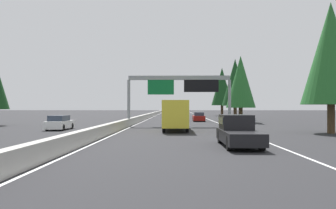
# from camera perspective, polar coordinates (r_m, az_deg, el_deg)

# --- Properties ---
(ground_plane) EXTENTS (320.00, 320.00, 0.00)m
(ground_plane) POSITION_cam_1_polar(r_m,az_deg,el_deg) (62.53, -3.68, -2.53)
(ground_plane) COLOR #262628
(median_barrier) EXTENTS (180.00, 0.56, 0.90)m
(median_barrier) POSITION_cam_1_polar(r_m,az_deg,el_deg) (82.47, -2.66, -1.69)
(median_barrier) COLOR #ADAAA3
(median_barrier) RESTS_ON ground
(shoulder_stripe_right) EXTENTS (160.00, 0.16, 0.01)m
(shoulder_stripe_right) POSITION_cam_1_polar(r_m,az_deg,el_deg) (72.53, 6.13, -2.22)
(shoulder_stripe_right) COLOR silver
(shoulder_stripe_right) RESTS_ON ground
(shoulder_stripe_median) EXTENTS (160.00, 0.16, 0.01)m
(shoulder_stripe_median) POSITION_cam_1_polar(r_m,az_deg,el_deg) (72.47, -2.79, -2.23)
(shoulder_stripe_median) COLOR silver
(shoulder_stripe_median) RESTS_ON ground
(sign_gantry_overhead) EXTENTS (0.50, 12.68, 6.14)m
(sign_gantry_overhead) POSITION_cam_1_polar(r_m,az_deg,el_deg) (41.00, 2.12, 3.16)
(sign_gantry_overhead) COLOR gray
(sign_gantry_overhead) RESTS_ON ground
(pickup_distant_a) EXTENTS (5.60, 2.00, 1.86)m
(pickup_distant_a) POSITION_cam_1_polar(r_m,az_deg,el_deg) (20.65, 11.77, -4.38)
(pickup_distant_a) COLOR black
(pickup_distant_a) RESTS_ON ground
(box_truck_near_right) EXTENTS (8.50, 2.40, 2.95)m
(box_truck_near_right) POSITION_cam_1_polar(r_m,az_deg,el_deg) (33.24, 1.29, -1.66)
(box_truck_near_right) COLOR gold
(box_truck_near_right) RESTS_ON ground
(sedan_mid_right) EXTENTS (4.40, 1.80, 1.47)m
(sedan_mid_right) POSITION_cam_1_polar(r_m,az_deg,el_deg) (54.08, 5.23, -2.14)
(sedan_mid_right) COLOR maroon
(sedan_mid_right) RESTS_ON ground
(sedan_near_center) EXTENTS (4.40, 1.80, 1.47)m
(sedan_near_center) POSITION_cam_1_polar(r_m,az_deg,el_deg) (129.90, 2.85, -1.10)
(sedan_near_center) COLOR white
(sedan_near_center) RESTS_ON ground
(oncoming_near) EXTENTS (4.40, 1.80, 1.47)m
(oncoming_near) POSITION_cam_1_polar(r_m,az_deg,el_deg) (36.14, -17.94, -3.01)
(oncoming_near) COLOR white
(oncoming_near) RESTS_ON ground
(conifer_right_foreground) EXTENTS (5.12, 5.12, 11.64)m
(conifer_right_foreground) POSITION_cam_1_polar(r_m,az_deg,el_deg) (33.25, 25.94, 7.82)
(conifer_right_foreground) COLOR #4C3823
(conifer_right_foreground) RESTS_ON ground
(conifer_right_near) EXTENTS (4.42, 4.42, 10.04)m
(conifer_right_near) POSITION_cam_1_polar(r_m,az_deg,el_deg) (51.77, 12.24, 3.78)
(conifer_right_near) COLOR #4C3823
(conifer_right_near) RESTS_ON ground
(conifer_right_mid) EXTENTS (5.09, 5.09, 11.56)m
(conifer_right_mid) POSITION_cam_1_polar(r_m,az_deg,el_deg) (65.91, 11.34, 3.70)
(conifer_right_mid) COLOR #4C3823
(conifer_right_mid) RESTS_ON ground
(conifer_right_far) EXTENTS (5.45, 5.45, 12.38)m
(conifer_right_far) POSITION_cam_1_polar(r_m,az_deg,el_deg) (87.38, 9.16, 3.03)
(conifer_right_far) COLOR #4C3823
(conifer_right_far) RESTS_ON ground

